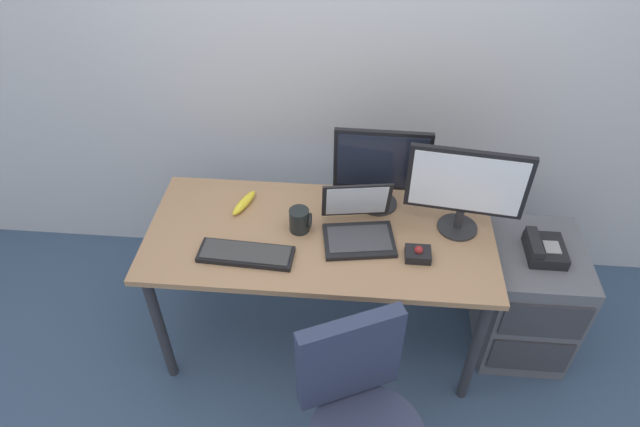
{
  "coord_description": "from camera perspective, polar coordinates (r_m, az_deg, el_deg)",
  "views": [
    {
      "loc": [
        0.15,
        -1.8,
        2.47
      ],
      "look_at": [
        0.0,
        0.0,
        0.87
      ],
      "focal_mm": 31.03,
      "sensor_mm": 36.0,
      "label": 1
    }
  ],
  "objects": [
    {
      "name": "keyboard",
      "position": [
        2.4,
        -7.65,
        -4.16
      ],
      "size": [
        0.42,
        0.16,
        0.03
      ],
      "color": "black",
      "rests_on": "desk"
    },
    {
      "name": "monitor_side",
      "position": [
        2.51,
        6.35,
        4.93
      ],
      "size": [
        0.43,
        0.18,
        0.41
      ],
      "color": "#262628",
      "rests_on": "desk"
    },
    {
      "name": "desk",
      "position": [
        2.55,
        -0.0,
        -3.41
      ],
      "size": [
        1.56,
        0.71,
        0.75
      ],
      "color": "#9C7552",
      "rests_on": "ground"
    },
    {
      "name": "monitor_main",
      "position": [
        2.44,
        14.84,
        2.68
      ],
      "size": [
        0.51,
        0.18,
        0.43
      ],
      "color": "#262628",
      "rests_on": "desk"
    },
    {
      "name": "back_wall",
      "position": [
        2.73,
        1.31,
        18.38
      ],
      "size": [
        6.0,
        0.1,
        2.8
      ],
      "primitive_type": "cube",
      "color": "silver",
      "rests_on": "ground"
    },
    {
      "name": "coffee_mug",
      "position": [
        2.47,
        -2.08,
        -0.69
      ],
      "size": [
        0.1,
        0.09,
        0.11
      ],
      "color": "black",
      "rests_on": "desk"
    },
    {
      "name": "ground_plane",
      "position": [
        3.06,
        -0.0,
        -12.35
      ],
      "size": [
        8.0,
        8.0,
        0.0
      ],
      "primitive_type": "plane",
      "color": "#364C67"
    },
    {
      "name": "trackball_mouse",
      "position": [
        2.4,
        10.08,
        -4.11
      ],
      "size": [
        0.11,
        0.09,
        0.07
      ],
      "color": "black",
      "rests_on": "desk"
    },
    {
      "name": "laptop",
      "position": [
        2.46,
        3.96,
        -1.24
      ],
      "size": [
        0.35,
        0.33,
        0.23
      ],
      "color": "black",
      "rests_on": "desk"
    },
    {
      "name": "banana",
      "position": [
        2.64,
        -7.82,
        1.1
      ],
      "size": [
        0.11,
        0.19,
        0.04
      ],
      "primitive_type": "ellipsoid",
      "rotation": [
        0.0,
        0.0,
        1.2
      ],
      "color": "yellow",
      "rests_on": "desk"
    },
    {
      "name": "file_cabinet",
      "position": [
        2.99,
        20.46,
        -8.06
      ],
      "size": [
        0.42,
        0.53,
        0.64
      ],
      "color": "#585A61",
      "rests_on": "ground"
    },
    {
      "name": "desk_phone",
      "position": [
        2.73,
        22.08,
        -3.42
      ],
      "size": [
        0.17,
        0.2,
        0.09
      ],
      "color": "black",
      "rests_on": "file_cabinet"
    }
  ]
}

